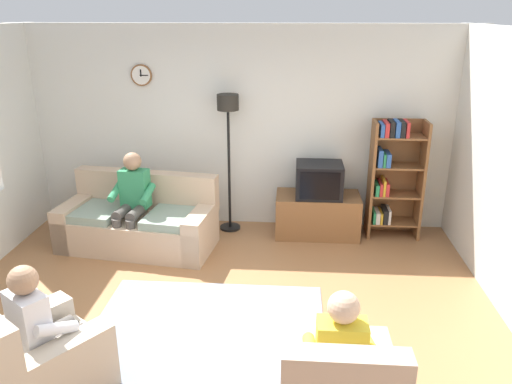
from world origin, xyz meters
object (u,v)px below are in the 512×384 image
tv_stand (317,215)px  bookshelf (392,175)px  tv (319,180)px  floor_lamp (228,125)px  person_in_right_armchair (339,350)px  person_in_left_armchair (42,322)px  couch (139,223)px  armchair_near_window (37,362)px  person_on_couch (132,197)px

tv_stand → bookshelf: (0.95, 0.07, 0.56)m
tv → floor_lamp: bearing=174.1°
person_in_right_armchair → person_in_left_armchair: bearing=175.6°
tv → floor_lamp: size_ratio=0.32×
tv → person_in_left_armchair: person_in_left_armchair is taller
couch → floor_lamp: size_ratio=1.08×
armchair_near_window → person_in_left_armchair: (0.05, 0.07, 0.32)m
couch → tv_stand: 2.33m
tv_stand → person_in_left_armchair: size_ratio=0.98×
tv → floor_lamp: 1.37m
tv_stand → bookshelf: size_ratio=0.70×
person_in_right_armchair → tv: bearing=90.1°
floor_lamp → bookshelf: bearing=-0.8°
bookshelf → person_on_couch: 3.32m
person_in_left_armchair → floor_lamp: bearing=71.9°
tv → person_in_left_armchair: bearing=-126.0°
floor_lamp → armchair_near_window: floor_lamp is taller
couch → person_in_left_armchair: 2.60m
couch → tv: bearing=12.3°
couch → tv: size_ratio=3.34×
tv → person_on_couch: bearing=-165.3°
tv_stand → armchair_near_window: size_ratio=0.93×
floor_lamp → person_on_couch: floor_lamp is taller
person_in_right_armchair → tv_stand: bearing=90.1°
person_on_couch → person_in_left_armchair: 2.48m
tv_stand → person_on_couch: bearing=-164.7°
bookshelf → person_on_couch: bearing=-167.8°
person_on_couch → tv: bearing=14.7°
armchair_near_window → person_on_couch: 2.58m
armchair_near_window → person_in_left_armchair: size_ratio=1.06×
floor_lamp → person_in_left_armchair: bearing=-108.1°
person_on_couch → bookshelf: bearing=12.2°
person_in_right_armchair → couch: bearing=129.6°
tv_stand → bookshelf: bearing=4.3°
bookshelf → floor_lamp: floor_lamp is taller
bookshelf → tv_stand: bearing=-175.7°
tv → floor_lamp: floor_lamp is taller
couch → person_in_right_armchair: bearing=-50.4°
tv_stand → armchair_near_window: armchair_near_window is taller
tv_stand → tv: size_ratio=1.83×
bookshelf → armchair_near_window: 4.62m
tv → person_in_right_armchair: bearing=-89.9°
armchair_near_window → person_in_right_armchair: bearing=-2.5°
armchair_near_window → person_in_left_armchair: bearing=54.2°
tv_stand → person_on_couch: (-2.30, -0.63, 0.42)m
tv_stand → couch: bearing=-167.1°
armchair_near_window → person_in_right_armchair: (2.29, -0.10, 0.32)m
couch → tv: 2.37m
couch → person_in_right_armchair: size_ratio=1.79×
person_in_right_armchair → person_on_couch: bearing=131.0°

